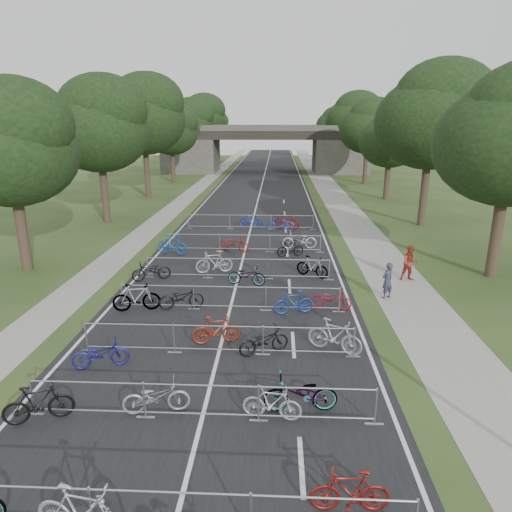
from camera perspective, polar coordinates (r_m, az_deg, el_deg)
The scene contains 50 objects.
road at distance 57.38m, azimuth 0.73°, elevation 8.87°, with size 11.00×140.00×0.01m, color black.
sidewalk_right at distance 57.67m, azimuth 8.79°, elevation 8.72°, with size 3.00×140.00×0.01m, color gray.
sidewalk_left at distance 58.12m, azimuth -6.77°, elevation 8.86°, with size 2.00×140.00×0.01m, color gray.
lane_markings at distance 57.38m, azimuth 0.73°, elevation 8.86°, with size 0.12×140.00×0.00m, color silver.
overpass_bridge at distance 71.98m, azimuth 1.17°, elevation 13.26°, with size 31.00×8.00×7.05m.
tree_left_0 at distance 26.41m, azimuth -28.34°, elevation 11.98°, with size 6.72×6.72×10.25m.
tree_left_1 at distance 37.23m, azimuth -18.99°, elevation 15.08°, with size 7.56×7.56×11.53m.
tree_right_1 at distance 36.50m, azimuth 21.33°, elevation 15.79°, with size 8.18×8.18×12.47m.
tree_left_2 at distance 48.62m, azimuth -13.83°, elevation 16.61°, with size 8.40×8.40×12.81m.
tree_right_2 at distance 48.10m, azimuth 16.59°, elevation 13.82°, with size 6.16×6.16×9.39m.
tree_left_3 at distance 60.26m, azimuth -10.47°, elevation 15.16°, with size 6.72×6.72×10.25m.
tree_right_3 at distance 59.81m, azimuth 13.95°, elevation 15.37°, with size 7.17×7.17×10.93m.
tree_left_4 at distance 72.00m, azimuth -8.32°, elevation 16.10°, with size 7.56×7.56×11.53m.
tree_right_4 at distance 71.63m, azimuth 12.15°, elevation 16.39°, with size 8.18×8.18×12.47m.
tree_left_5 at distance 83.82m, azimuth -6.76°, elevation 16.77°, with size 8.40×8.40×12.81m.
tree_right_5 at distance 83.52m, azimuth 10.74°, elevation 15.11°, with size 6.16×6.16×9.39m.
tree_left_6 at distance 95.70m, azimuth -5.53°, elevation 15.79°, with size 6.72×6.72×10.25m.
tree_right_6 at distance 95.41m, azimuth 9.79°, elevation 15.90°, with size 7.17×7.17×10.93m.
barrier_row_1 at distance 12.82m, azimuth -6.88°, elevation -17.66°, with size 9.70×0.08×1.10m.
barrier_row_2 at distance 15.88m, azimuth -4.75°, elevation -10.37°, with size 9.70×0.08×1.10m.
barrier_row_3 at distance 19.32m, azimuth -3.32°, elevation -5.27°, with size 9.70×0.08×1.10m.
barrier_row_4 at distance 23.06m, azimuth -2.30°, elevation -1.57°, with size 9.70×0.08×1.10m.
barrier_row_5 at distance 27.84m, azimuth -1.42°, elevation 1.64°, with size 9.70×0.08×1.10m.
barrier_row_6 at distance 33.66m, azimuth -0.70°, elevation 4.28°, with size 9.70×0.08×1.10m.
bike_3 at distance 10.60m, azimuth 11.70°, elevation -26.88°, with size 0.47×1.66×1.00m, color maroon.
bike_4 at distance 13.93m, azimuth -25.57°, elevation -16.32°, with size 0.51×1.80×1.08m, color black.
bike_5 at distance 13.32m, azimuth -12.37°, elevation -16.84°, with size 0.64×1.83×0.96m, color gray.
bike_6 at distance 12.79m, azimuth 2.01°, elevation -17.94°, with size 0.46×1.62×0.97m, color #A5A5AD.
bike_7 at distance 13.11m, azimuth 5.61°, elevation -16.80°, with size 0.71×2.05×1.07m, color #A6A9AE.
bike_8 at distance 15.91m, azimuth -18.84°, elevation -11.51°, with size 0.63×1.81×0.95m, color navy.
bike_9 at distance 16.58m, azimuth -4.96°, elevation -9.20°, with size 0.50×1.78×1.07m, color maroon.
bike_10 at distance 15.90m, azimuth 0.98°, elevation -10.57°, with size 0.63×1.82×0.96m, color black.
bike_11 at distance 16.17m, azimuth 9.81°, elevation -9.86°, with size 0.56×1.99×1.20m, color #9A99A1.
bike_12 at distance 19.85m, azimuth -14.72°, elevation -5.05°, with size 0.56×1.99×1.19m, color #A6A9AE.
bike_13 at distance 19.71m, azimuth -9.33°, elevation -5.16°, with size 0.66×1.90×1.00m, color black.
bike_14 at distance 19.01m, azimuth 4.75°, elevation -5.81°, with size 0.47×1.68×1.01m, color navy.
bike_15 at distance 19.70m, azimuth 9.38°, elevation -5.33°, with size 0.60×1.72×0.90m, color maroon.
bike_16 at distance 23.40m, azimuth -12.95°, elevation -1.83°, with size 0.67×1.92×1.01m, color black.
bike_17 at distance 24.00m, azimuth -5.25°, elevation -0.78°, with size 0.56×1.97×1.19m, color #9D9DA4.
bike_18 at distance 22.22m, azimuth -1.18°, elevation -2.43°, with size 0.65×1.86×0.98m, color #A6A9AE.
bike_19 at distance 23.50m, azimuth 7.04°, elevation -1.35°, with size 0.51×1.79×1.08m, color #A6A9AE.
bike_20 at distance 27.68m, azimuth -10.46°, elevation 1.39°, with size 0.56×2.00×1.20m, color #1A4B94.
bike_21 at distance 27.95m, azimuth -2.77°, elevation 1.60°, with size 0.67×1.93×1.01m, color maroon.
bike_22 at distance 26.87m, azimuth 4.30°, elevation 0.94°, with size 0.47×1.66×1.00m, color black.
bike_23 at distance 28.56m, azimuth 5.47°, elevation 1.99°, with size 0.75×2.15×1.13m, color #AAACB2.
bike_25 at distance 34.15m, azimuth -0.66°, elevation 4.45°, with size 0.51×1.81×1.09m, color navy.
bike_26 at distance 33.13m, azimuth 3.03°, elevation 4.06°, with size 0.73×2.09×1.10m, color navy.
bike_27 at distance 33.82m, azimuth 3.89°, elevation 4.39°, with size 0.56×1.99×1.20m, color maroon.
pedestrian_a at distance 21.30m, azimuth 16.10°, elevation -2.98°, with size 0.61×0.40×1.67m, color #2B2E41.
pedestrian_b at distance 23.98m, azimuth 18.71°, elevation -0.87°, with size 0.87×0.68×1.79m, color maroon.
Camera 1 is at (1.95, -6.83, 7.74)m, focal length 32.00 mm.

